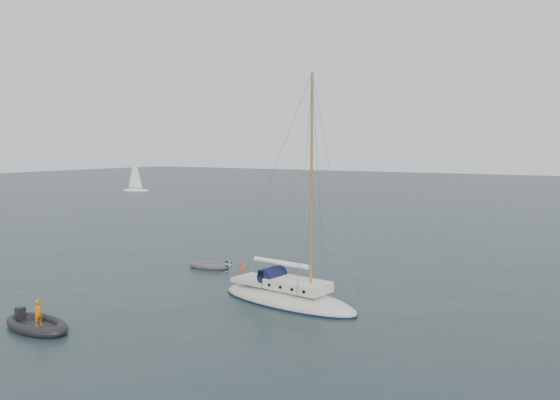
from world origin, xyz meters
The scene contains 5 objects.
ground centered at (0.00, 0.00, 0.00)m, with size 300.00×300.00×0.00m, color black.
sailboat centered at (1.57, -2.27, 0.97)m, with size 9.01×2.70×12.82m.
dinghy centered at (-7.51, 2.48, 0.20)m, with size 3.13×1.41×0.45m.
rib centered at (-6.47, -11.91, 0.24)m, with size 4.13×1.88×1.45m.
distant_yacht_a centered at (-61.03, 48.21, 3.07)m, with size 5.43×2.90×7.20m.
Camera 1 is at (15.95, -27.45, 8.51)m, focal length 35.00 mm.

